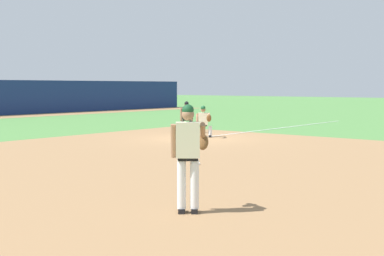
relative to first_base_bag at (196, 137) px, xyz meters
The scene contains 8 objects.
ground_plane 0.04m from the first_base_bag, ahead, with size 160.00×160.00×0.00m, color #518942.
infield_dirt_patch 6.52m from the first_base_bag, 141.79° to the right, with size 18.00×18.00×0.01m, color #9E754C.
foul_line_stripe 7.02m from the first_base_bag, ahead, with size 14.03×0.10×0.00m, color white.
first_base_bag is the anchor object (origin of this frame).
baseball 7.44m from the first_base_bag, 140.52° to the right, with size 0.07×0.07×0.07m, color white.
pitcher 13.04m from the first_base_bag, 141.72° to the right, with size 0.85×0.57×1.86m.
first_baseman 0.87m from the first_base_bag, ahead, with size 0.79×1.06×1.34m.
umpire 2.70m from the first_base_bag, 48.26° to the left, with size 0.66×0.68×1.46m.
Camera 1 is at (-17.14, -13.77, 2.17)m, focal length 50.00 mm.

